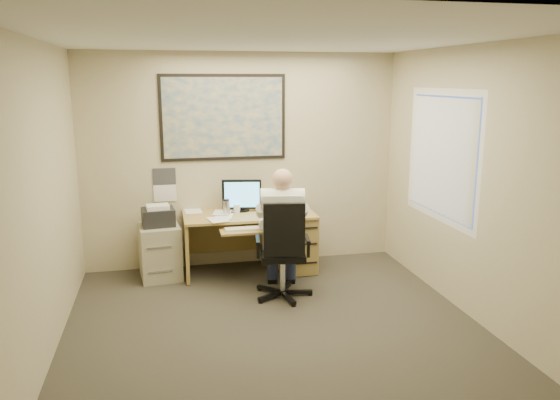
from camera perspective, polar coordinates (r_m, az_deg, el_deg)
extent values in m
cube|color=#332F27|center=(5.24, -0.03, -14.30)|extent=(4.00, 4.50, 0.00)
cube|color=white|center=(4.69, -0.04, 16.62)|extent=(4.00, 4.50, 0.00)
cube|color=#C1B592|center=(6.97, -3.97, 4.11)|extent=(4.00, 0.00, 2.70)
cube|color=#C1B592|center=(2.72, 10.19, -9.58)|extent=(4.00, 0.00, 2.70)
cube|color=#C1B592|center=(4.79, -24.12, -0.82)|extent=(0.00, 4.50, 2.70)
cube|color=#C1B592|center=(5.56, 20.56, 1.19)|extent=(0.00, 4.50, 2.70)
cube|color=#AF8E4B|center=(6.73, -3.25, -1.53)|extent=(1.60, 0.75, 0.03)
cube|color=#A48843|center=(6.94, 1.49, -4.29)|extent=(0.45, 0.70, 0.70)
cube|color=#A48843|center=(6.76, -9.78, -4.94)|extent=(0.04, 0.70, 0.70)
cube|color=#A48843|center=(7.13, -3.66, -3.09)|extent=(1.55, 0.03, 0.55)
cylinder|color=black|center=(6.85, -4.02, -1.06)|extent=(0.19, 0.19, 0.02)
cube|color=black|center=(6.79, -4.02, 0.60)|extent=(0.49, 0.12, 0.37)
cube|color=#59BBF2|center=(6.77, -3.99, 0.56)|extent=(0.43, 0.08, 0.31)
cube|color=#AF8E4B|center=(6.30, -3.81, -3.22)|extent=(0.55, 0.30, 0.02)
cube|color=beige|center=(6.29, -3.81, -3.02)|extent=(0.43, 0.14, 0.02)
cube|color=black|center=(6.82, 0.39, -0.99)|extent=(0.19, 0.17, 0.05)
cylinder|color=silver|center=(6.63, -5.63, -0.82)|extent=(0.08, 0.08, 0.19)
cylinder|color=white|center=(6.77, -4.53, -0.89)|extent=(0.08, 0.08, 0.10)
cube|color=white|center=(6.67, -7.08, -1.51)|extent=(0.60, 0.56, 0.02)
cube|color=#1E4C93|center=(6.86, -5.93, 8.56)|extent=(1.56, 0.03, 1.06)
cube|color=white|center=(6.93, -11.96, 1.56)|extent=(0.28, 0.01, 0.42)
cube|color=#A59F85|center=(6.79, -12.44, -5.26)|extent=(0.53, 0.61, 0.65)
cube|color=black|center=(6.68, -12.61, -1.74)|extent=(0.41, 0.37, 0.21)
cube|color=white|center=(6.63, -12.66, -0.71)|extent=(0.28, 0.23, 0.05)
cylinder|color=silver|center=(6.09, 0.26, -7.72)|extent=(0.06, 0.06, 0.42)
cube|color=black|center=(6.01, 0.27, -5.68)|extent=(0.54, 0.54, 0.07)
cube|color=black|center=(5.70, 1.13, -3.10)|extent=(0.44, 0.13, 0.57)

